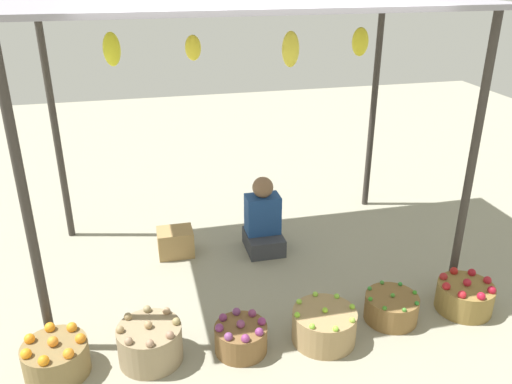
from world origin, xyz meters
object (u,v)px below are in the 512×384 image
at_px(basket_purple_onions, 241,337).
at_px(basket_red_apples, 465,296).
at_px(vendor_person, 263,222).
at_px(basket_oranges, 56,358).
at_px(basket_green_chilies, 391,308).
at_px(basket_potatoes, 150,343).
at_px(wooden_crate_near_vendor, 176,242).
at_px(basket_limes, 324,326).

height_order(basket_purple_onions, basket_red_apples, basket_red_apples).
distance_m(vendor_person, basket_oranges, 2.35).
distance_m(basket_purple_onions, basket_green_chilies, 1.29).
bearing_deg(basket_potatoes, wooden_crate_near_vendor, 77.60).
height_order(basket_oranges, basket_green_chilies, basket_oranges).
relative_size(basket_purple_onions, basket_green_chilies, 0.92).
relative_size(basket_purple_onions, basket_red_apples, 0.86).
bearing_deg(basket_red_apples, vendor_person, 135.07).
bearing_deg(wooden_crate_near_vendor, basket_oranges, -123.67).
distance_m(basket_oranges, basket_purple_onions, 1.34).
bearing_deg(vendor_person, basket_purple_onions, -110.26).
height_order(basket_limes, wooden_crate_near_vendor, basket_limes).
distance_m(basket_oranges, basket_red_apples, 3.28).
bearing_deg(wooden_crate_near_vendor, basket_purple_onions, -77.59).
bearing_deg(basket_green_chilies, basket_purple_onions, -176.18).
xyz_separation_m(basket_oranges, basket_red_apples, (3.28, -0.00, -0.01)).
relative_size(basket_potatoes, basket_red_apples, 1.02).
relative_size(basket_oranges, wooden_crate_near_vendor, 1.32).
height_order(basket_oranges, basket_potatoes, basket_potatoes).
height_order(vendor_person, basket_potatoes, vendor_person).
bearing_deg(basket_oranges, basket_limes, -2.91).
bearing_deg(vendor_person, basket_red_apples, -44.93).
xyz_separation_m(basket_limes, basket_red_apples, (1.29, 0.10, -0.01)).
distance_m(basket_potatoes, wooden_crate_near_vendor, 1.53).
xyz_separation_m(vendor_person, basket_oranges, (-1.88, -1.40, -0.17)).
relative_size(basket_green_chilies, basket_red_apples, 0.93).
height_order(vendor_person, basket_oranges, vendor_person).
bearing_deg(basket_green_chilies, wooden_crate_near_vendor, 137.87).
xyz_separation_m(basket_green_chilies, wooden_crate_near_vendor, (-1.63, 1.47, 0.03)).
relative_size(basket_potatoes, basket_green_chilies, 1.09).
distance_m(vendor_person, basket_limes, 1.51).
xyz_separation_m(basket_oranges, wooden_crate_near_vendor, (0.99, 1.49, 0.00)).
xyz_separation_m(basket_oranges, basket_potatoes, (0.66, -0.01, 0.01)).
bearing_deg(wooden_crate_near_vendor, basket_limes, -57.93).
height_order(basket_potatoes, basket_green_chilies, basket_potatoes).
bearing_deg(basket_potatoes, basket_oranges, 179.24).
height_order(basket_limes, basket_green_chilies, basket_limes).
xyz_separation_m(vendor_person, basket_red_apples, (1.41, -1.40, -0.17)).
xyz_separation_m(basket_oranges, basket_purple_onions, (1.33, -0.07, -0.02)).
xyz_separation_m(basket_limes, wooden_crate_near_vendor, (-1.00, 1.59, 0.00)).
height_order(basket_potatoes, basket_purple_onions, basket_potatoes).
bearing_deg(basket_oranges, vendor_person, 36.74).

